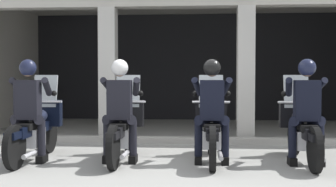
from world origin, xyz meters
name	(u,v)px	position (x,y,z in m)	size (l,w,h in m)	color
ground_plane	(177,136)	(0.00, 3.00, 0.00)	(80.00, 80.00, 0.00)	#999993
station_building	(182,46)	(0.01, 4.94, 2.13)	(9.69, 4.90, 3.35)	black
kerb_strip	(174,140)	(0.01, 1.96, 0.06)	(9.19, 0.24, 0.12)	#B7B5AD
motorcycle_far_left	(36,128)	(-2.09, 0.12, 0.50)	(0.62, 2.04, 1.35)	black
police_officer_far_left	(29,102)	(-2.09, -0.16, 0.94)	(0.63, 0.61, 1.58)	black
motorcycle_center_left	(124,128)	(-0.70, 0.22, 0.50)	(0.62, 2.04, 1.35)	black
police_officer_center_left	(120,102)	(-0.70, -0.07, 0.94)	(0.63, 0.61, 1.58)	black
motorcycle_center_right	(211,129)	(0.70, 0.24, 0.50)	(0.62, 2.04, 1.35)	black
police_officer_center_right	(212,102)	(0.70, -0.05, 0.94)	(0.63, 0.61, 1.58)	black
motorcycle_far_right	(302,130)	(2.10, 0.24, 0.50)	(0.62, 2.04, 1.35)	black
police_officer_far_right	(306,102)	(2.09, -0.04, 0.94)	(0.63, 0.61, 1.58)	black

